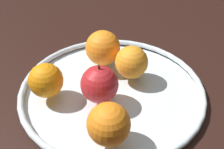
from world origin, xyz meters
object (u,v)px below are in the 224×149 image
at_px(orange_back_left, 133,63).
at_px(orange_back_right, 46,80).
at_px(fruit_bowl, 112,89).
at_px(orange_center, 109,124).
at_px(orange_front_left, 103,48).
at_px(apple, 99,84).

distance_m(orange_back_left, orange_back_right, 0.18).
relative_size(fruit_bowl, orange_center, 5.32).
bearing_deg(orange_center, orange_front_left, -37.70).
relative_size(orange_center, orange_back_right, 1.06).
height_order(orange_center, orange_front_left, orange_front_left).
distance_m(apple, orange_center, 0.10).
height_order(fruit_bowl, orange_back_left, orange_back_left).
bearing_deg(apple, orange_back_right, 40.50).
bearing_deg(orange_back_right, orange_back_left, -113.26).
distance_m(apple, orange_back_right, 0.10).
bearing_deg(orange_back_left, orange_back_right, 66.74).
bearing_deg(fruit_bowl, orange_center, 136.21).
bearing_deg(orange_front_left, fruit_bowl, 151.88).
relative_size(apple, orange_front_left, 1.03).
bearing_deg(apple, fruit_bowl, -73.60).
bearing_deg(orange_back_right, fruit_bowl, -121.25).
bearing_deg(orange_back_left, orange_front_left, 9.40).
height_order(orange_front_left, orange_back_right, orange_front_left).
xyz_separation_m(apple, orange_center, (-0.09, 0.05, -0.00)).
height_order(apple, orange_center, apple).
xyz_separation_m(orange_back_left, orange_back_right, (0.07, 0.16, -0.00)).
bearing_deg(orange_front_left, orange_center, 142.30).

